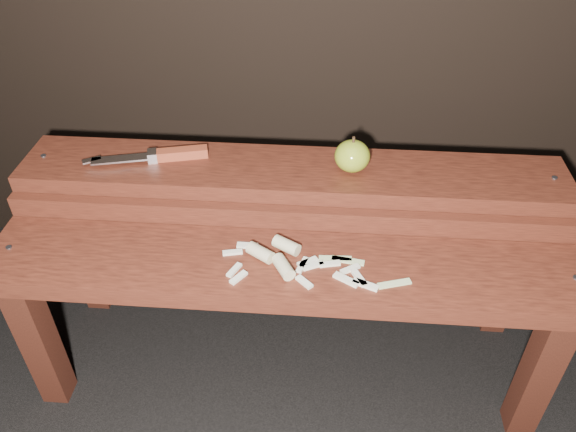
# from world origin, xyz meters

# --- Properties ---
(ground) EXTENTS (60.00, 60.00, 0.00)m
(ground) POSITION_xyz_m (0.00, 0.00, 0.00)
(ground) COLOR black
(bench_front_tier) EXTENTS (1.20, 0.20, 0.42)m
(bench_front_tier) POSITION_xyz_m (0.00, -0.06, 0.35)
(bench_front_tier) COLOR #37160D
(bench_front_tier) RESTS_ON ground
(bench_rear_tier) EXTENTS (1.20, 0.21, 0.50)m
(bench_rear_tier) POSITION_xyz_m (0.00, 0.17, 0.41)
(bench_rear_tier) COLOR #37160D
(bench_rear_tier) RESTS_ON ground
(apple) EXTENTS (0.08, 0.08, 0.08)m
(apple) POSITION_xyz_m (0.13, 0.17, 0.53)
(apple) COLOR olive
(apple) RESTS_ON bench_rear_tier
(knife) EXTENTS (0.27, 0.09, 0.02)m
(knife) POSITION_xyz_m (-0.28, 0.18, 0.51)
(knife) COLOR maroon
(knife) RESTS_ON bench_rear_tier
(apple_scraps) EXTENTS (0.37, 0.13, 0.03)m
(apple_scraps) POSITION_xyz_m (0.01, -0.05, 0.43)
(apple_scraps) COLOR beige
(apple_scraps) RESTS_ON bench_front_tier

